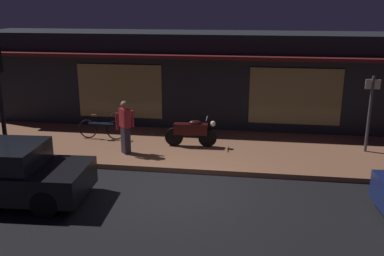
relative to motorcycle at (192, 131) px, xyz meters
name	(u,v)px	position (x,y,z in m)	size (l,w,h in m)	color
ground_plane	(182,188)	(0.19, -3.03, -0.65)	(60.00, 60.00, 0.00)	black
sidewalk_slab	(197,149)	(0.19, -0.03, -0.57)	(18.00, 4.00, 0.15)	brown
storefront_building	(209,79)	(0.19, 3.36, 1.16)	(18.00, 3.30, 3.60)	black
motorcycle	(192,131)	(0.00, 0.00, 0.00)	(1.70, 0.55, 0.97)	black
bicycle_parked	(101,129)	(-3.20, 0.31, -0.14)	(1.66, 0.42, 0.91)	black
person_photographer	(125,126)	(-1.93, -0.98, 0.38)	(0.51, 0.48, 1.67)	#28232D
sign_post	(370,110)	(5.52, 0.29, 0.86)	(0.44, 0.09, 2.40)	#47474C
parked_car_near	(2,173)	(-4.04, -4.31, 0.06)	(4.19, 1.97, 1.42)	black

